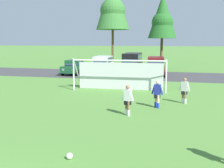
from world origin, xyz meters
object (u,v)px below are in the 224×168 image
soccer_goal (120,74)px  player_winger_left (128,100)px  soccer_ball (70,156)px  parked_car_slot_far_left (74,67)px  parked_car_slot_center_left (132,63)px  player_striker_near (184,91)px  parked_car_slot_center (156,66)px  player_midfield_center (157,94)px  parked_car_slot_left (103,65)px

soccer_goal → player_winger_left: 7.46m
soccer_ball → parked_car_slot_far_left: bearing=111.0°
player_winger_left → parked_car_slot_center_left: size_ratio=0.34×
soccer_ball → player_winger_left: bearing=80.1°
soccer_goal → player_striker_near: bearing=-36.7°
player_striker_near → parked_car_slot_center: parked_car_slot_center is taller
soccer_goal → player_midfield_center: soccer_goal is taller
soccer_goal → parked_car_slot_center: size_ratio=1.60×
parked_car_slot_center_left → player_midfield_center: bearing=-75.8°
soccer_goal → parked_car_slot_center_left: size_ratio=1.56×
player_midfield_center → parked_car_slot_center_left: (-3.93, 15.49, 0.52)m
player_midfield_center → parked_car_slot_center_left: parked_car_slot_center_left is taller
player_midfield_center → player_winger_left: size_ratio=1.00×
player_striker_near → parked_car_slot_far_left: size_ratio=0.39×
soccer_goal → parked_car_slot_center: soccer_goal is taller
player_midfield_center → parked_car_slot_center: size_ratio=0.35×
soccer_ball → parked_car_slot_center_left: parked_car_slot_center_left is taller
soccer_ball → soccer_goal: size_ratio=0.03×
soccer_goal → parked_car_slot_center: 9.83m
player_striker_near → player_winger_left: same height
player_striker_near → parked_car_slot_center_left: parked_car_slot_center_left is taller
player_winger_left → parked_car_slot_center_left: 17.69m
soccer_goal → player_midfield_center: bearing=-57.4°
soccer_goal → parked_car_slot_left: (-4.00, 9.35, -0.18)m
player_striker_near → parked_car_slot_far_left: 17.45m
soccer_ball → player_midfield_center: size_ratio=0.13×
parked_car_slot_center_left → parked_car_slot_center: bearing=-14.5°
soccer_goal → parked_car_slot_center: (2.23, 9.57, -0.18)m
soccer_goal → parked_car_slot_left: size_ratio=1.61×
parked_car_slot_far_left → parked_car_slot_center: 9.64m
player_midfield_center → parked_car_slot_left: (-7.32, 14.54, 0.29)m
parked_car_slot_left → soccer_ball: bearing=-77.5°
player_striker_near → parked_car_slot_left: (-8.94, 13.03, 0.29)m
parked_car_slot_center → soccer_goal: bearing=-103.1°
player_striker_near → parked_car_slot_center: (-2.70, 13.25, 0.29)m
player_striker_near → parked_car_slot_left: parked_car_slot_left is taller
parked_car_slot_far_left → parked_car_slot_left: bearing=11.0°
parked_car_slot_far_left → player_striker_near: bearing=-45.2°
soccer_ball → player_striker_near: size_ratio=0.13×
soccer_ball → parked_car_slot_center: parked_car_slot_center is taller
soccer_ball → parked_car_slot_left: 22.76m
player_midfield_center → parked_car_slot_center_left: bearing=104.2°
player_midfield_center → parked_car_slot_far_left: bearing=127.6°
soccer_goal → player_striker_near: soccer_goal is taller
soccer_ball → parked_car_slot_center: bearing=86.6°
parked_car_slot_far_left → parked_car_slot_center: bearing=5.2°
soccer_ball → parked_car_slot_left: (-4.91, 22.20, 1.00)m
player_striker_near → player_midfield_center: size_ratio=1.00×
player_midfield_center → parked_car_slot_center: (-1.09, 14.76, 0.29)m
soccer_ball → parked_car_slot_far_left: size_ratio=0.05×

